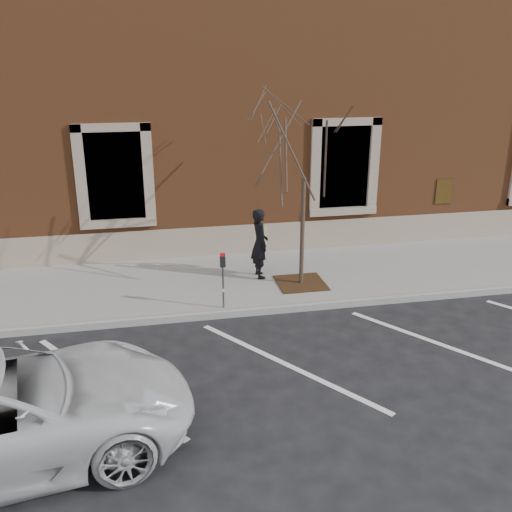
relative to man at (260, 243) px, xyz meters
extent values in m
plane|color=#28282B|center=(-0.32, -1.74, -1.00)|extent=(120.00, 120.00, 0.00)
cube|color=#98958F|center=(-0.32, 0.01, -0.92)|extent=(40.00, 3.50, 0.15)
cube|color=#9E9E99|center=(-0.32, -1.79, -0.92)|extent=(40.00, 0.12, 0.15)
cube|color=brown|center=(-0.32, 6.01, 3.00)|extent=(40.00, 8.50, 8.00)
cube|color=gray|center=(-0.32, 1.79, -0.45)|extent=(40.00, 0.06, 0.80)
cube|color=black|center=(-3.32, 1.91, 1.40)|extent=(1.40, 0.30, 2.20)
cube|color=gray|center=(-3.32, 1.74, 0.20)|extent=(1.90, 0.20, 0.20)
cube|color=black|center=(2.68, 1.91, 1.40)|extent=(1.40, 0.30, 2.20)
cube|color=gray|center=(2.68, 1.74, 0.20)|extent=(1.90, 0.20, 0.20)
imported|color=black|center=(0.00, 0.00, 0.00)|extent=(0.45, 0.64, 1.69)
cylinder|color=#595B60|center=(-1.13, -1.62, -0.38)|extent=(0.04, 0.04, 0.93)
cube|color=black|center=(-1.13, -1.62, 0.21)|extent=(0.11, 0.08, 0.24)
cube|color=red|center=(-1.13, -1.62, 0.36)|extent=(0.10, 0.08, 0.06)
cube|color=white|center=(-1.13, -1.66, -0.43)|extent=(0.05, 0.00, 0.07)
cube|color=#412415|center=(0.86, -0.64, -0.83)|extent=(1.11, 1.11, 0.03)
cylinder|color=#47342B|center=(0.86, -0.64, 0.43)|extent=(0.10, 0.10, 2.55)
camera|label=1|loc=(-2.63, -12.66, 4.32)|focal=40.00mm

